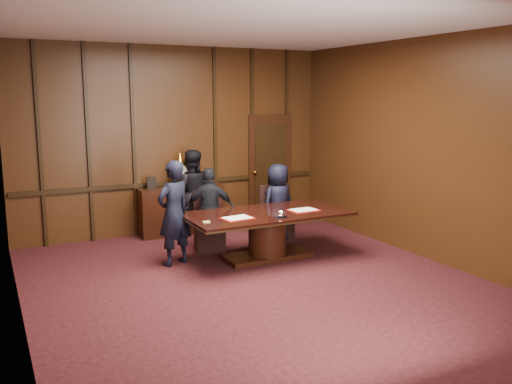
# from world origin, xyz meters

# --- Properties ---
(room) EXTENTS (7.00, 7.04, 3.50)m
(room) POSITION_xyz_m (0.07, 0.14, 1.72)
(room) COLOR black
(room) RESTS_ON ground
(sideboard) EXTENTS (1.60, 0.45, 1.54)m
(sideboard) POSITION_xyz_m (0.00, 3.26, 0.49)
(sideboard) COLOR black
(sideboard) RESTS_ON ground
(conference_table) EXTENTS (2.62, 1.32, 0.76)m
(conference_table) POSITION_xyz_m (0.69, 1.10, 0.51)
(conference_table) COLOR black
(conference_table) RESTS_ON ground
(folder_left) EXTENTS (0.49, 0.38, 0.02)m
(folder_left) POSITION_xyz_m (0.08, 0.91, 0.77)
(folder_left) COLOR #A8160F
(folder_left) RESTS_ON conference_table
(folder_right) EXTENTS (0.47, 0.35, 0.02)m
(folder_right) POSITION_xyz_m (1.28, 0.95, 0.77)
(folder_right) COLOR #A8160F
(folder_right) RESTS_ON conference_table
(inkstand) EXTENTS (0.20, 0.14, 0.12)m
(inkstand) POSITION_xyz_m (0.69, 0.65, 0.81)
(inkstand) COLOR white
(inkstand) RESTS_ON conference_table
(notepad) EXTENTS (0.11, 0.08, 0.01)m
(notepad) POSITION_xyz_m (-0.43, 0.89, 0.77)
(notepad) COLOR #E5E470
(notepad) RESTS_ON conference_table
(chair_left) EXTENTS (0.58, 0.58, 0.99)m
(chair_left) POSITION_xyz_m (0.05, 1.98, 0.29)
(chair_left) COLOR black
(chair_left) RESTS_ON ground
(chair_right) EXTENTS (0.49, 0.49, 0.99)m
(chair_right) POSITION_xyz_m (1.34, 1.98, 0.29)
(chair_right) COLOR black
(chair_right) RESTS_ON ground
(signatory_left) EXTENTS (0.90, 0.60, 1.42)m
(signatory_left) POSITION_xyz_m (0.04, 1.90, 0.71)
(signatory_left) COLOR black
(signatory_left) RESTS_ON ground
(signatory_right) EXTENTS (0.78, 0.61, 1.41)m
(signatory_right) POSITION_xyz_m (1.34, 1.90, 0.71)
(signatory_right) COLOR black
(signatory_right) RESTS_ON ground
(witness_left) EXTENTS (0.70, 0.58, 1.63)m
(witness_left) POSITION_xyz_m (-0.73, 1.48, 0.81)
(witness_left) COLOR black
(witness_left) RESTS_ON ground
(witness_right) EXTENTS (0.96, 0.87, 1.60)m
(witness_right) POSITION_xyz_m (0.16, 3.10, 0.80)
(witness_right) COLOR black
(witness_right) RESTS_ON ground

